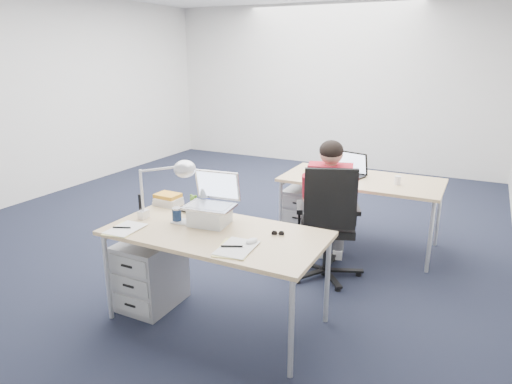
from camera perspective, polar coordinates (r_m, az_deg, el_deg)
floor at (r=5.47m, az=-3.06°, el=-4.11°), size 7.00×7.00×0.00m
room at (r=5.11m, az=-3.37°, el=14.11°), size 6.02×7.02×2.80m
desk_near at (r=3.35m, az=-5.08°, el=-5.67°), size 1.60×0.80×0.73m
desk_far at (r=4.83m, az=13.02°, el=1.10°), size 1.60×0.80×0.73m
office_chair at (r=4.19m, az=8.76°, el=-6.66°), size 0.88×0.88×1.07m
seated_person at (r=4.24m, az=9.17°, el=-1.64°), size 0.48×0.73×1.25m
drawer_pedestal_near at (r=3.82m, az=-13.00°, el=-9.82°), size 0.40×0.50×0.55m
drawer_pedestal_far at (r=5.12m, az=6.21°, el=-2.44°), size 0.40×0.50×0.55m
silver_laptop at (r=3.41m, az=-5.85°, el=-1.00°), size 0.39×0.32×0.38m
wireless_keyboard at (r=3.51m, az=-8.24°, el=-3.79°), size 0.29×0.15×0.01m
computer_mouse at (r=3.11m, az=-0.53°, el=-6.16°), size 0.09×0.11×0.04m
headphones at (r=3.76m, az=-7.62°, el=-2.09°), size 0.30×0.27×0.04m
can_koozie at (r=3.53m, az=-9.87°, el=-2.83°), size 0.07×0.07×0.12m
water_bottle at (r=3.65m, az=-6.40°, el=-0.80°), size 0.11×0.11×0.26m
bear_figurine at (r=3.69m, az=-7.78°, el=-1.49°), size 0.10×0.09×0.16m
book_stack at (r=3.94m, az=-10.94°, el=-0.92°), size 0.22×0.17×0.10m
cordless_phone at (r=3.80m, az=-14.15°, el=-1.40°), size 0.05×0.04×0.15m
papers_left at (r=3.49m, az=-16.21°, el=-4.48°), size 0.22×0.30×0.01m
papers_right at (r=3.04m, az=-2.69°, el=-7.05°), size 0.26×0.34×0.01m
sunglasses at (r=3.26m, az=2.75°, el=-5.20°), size 0.10×0.07×0.02m
desk_lamp at (r=3.51m, az=-12.16°, el=0.45°), size 0.49×0.27×0.53m
dark_laptop at (r=4.83m, az=11.13°, el=3.42°), size 0.44×0.43×0.26m
far_cup at (r=4.68m, az=17.28°, el=1.41°), size 0.06×0.06×0.09m
far_papers at (r=5.17m, az=7.34°, el=3.02°), size 0.19×0.27×0.01m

